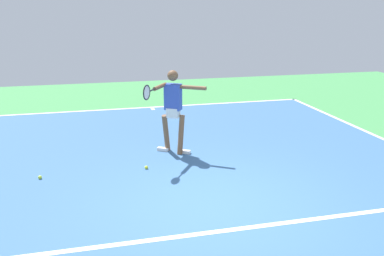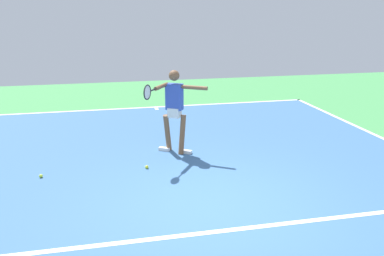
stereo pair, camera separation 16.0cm
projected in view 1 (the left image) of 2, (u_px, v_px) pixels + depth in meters
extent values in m
plane|color=#428E4C|center=(217.00, 205.00, 6.61)|extent=(23.20, 23.20, 0.00)
cube|color=#38608E|center=(217.00, 205.00, 6.61)|extent=(9.71, 13.78, 0.00)
cube|color=white|center=(152.00, 107.00, 12.98)|extent=(9.71, 0.10, 0.01)
cube|color=white|center=(233.00, 229.00, 5.88)|extent=(7.28, 0.10, 0.01)
cube|color=white|center=(153.00, 109.00, 12.80)|extent=(0.10, 0.30, 0.01)
cylinder|color=brown|center=(181.00, 135.00, 8.84)|extent=(0.24, 0.29, 0.84)
cube|color=white|center=(185.00, 152.00, 8.91)|extent=(0.26, 0.21, 0.07)
cylinder|color=brown|center=(166.00, 133.00, 8.94)|extent=(0.24, 0.29, 0.84)
cube|color=white|center=(163.00, 149.00, 9.07)|extent=(0.26, 0.21, 0.07)
cube|color=white|center=(173.00, 112.00, 8.76)|extent=(0.32, 0.30, 0.20)
cube|color=#334CB2|center=(173.00, 97.00, 8.67)|extent=(0.38, 0.34, 0.54)
sphere|color=brown|center=(173.00, 76.00, 8.54)|extent=(0.22, 0.22, 0.22)
cylinder|color=brown|center=(193.00, 88.00, 8.47)|extent=(0.50, 0.36, 0.08)
cylinder|color=brown|center=(160.00, 87.00, 8.40)|extent=(0.36, 0.50, 0.08)
cylinder|color=black|center=(152.00, 90.00, 8.06)|extent=(0.14, 0.20, 0.03)
torus|color=black|center=(147.00, 92.00, 7.83)|extent=(0.18, 0.26, 0.29)
cylinder|color=silver|center=(147.00, 92.00, 7.83)|extent=(0.14, 0.21, 0.25)
sphere|color=yellow|center=(146.00, 167.00, 8.06)|extent=(0.07, 0.07, 0.07)
sphere|color=#C6E53D|center=(40.00, 177.00, 7.59)|extent=(0.07, 0.07, 0.07)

